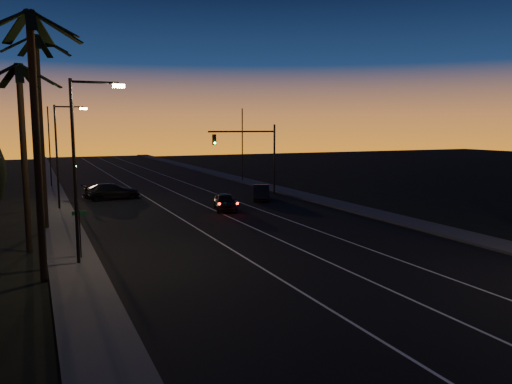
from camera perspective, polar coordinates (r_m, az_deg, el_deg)
name	(u,v)px	position (r m, az deg, el deg)	size (l,w,h in m)	color
road	(220,216)	(38.01, -4.11, -2.79)	(20.00, 170.00, 0.01)	black
sidewalk_left	(63,227)	(35.81, -21.23, -3.79)	(2.40, 170.00, 0.16)	#3A3A37
sidewalk_right	(344,206)	(43.08, 10.03, -1.57)	(2.40, 170.00, 0.16)	#3A3A37
lane_stripe_left	(182,219)	(37.11, -8.47, -3.08)	(0.12, 160.00, 0.01)	silver
lane_stripe_mid	(226,216)	(38.18, -3.41, -2.72)	(0.12, 160.00, 0.01)	silver
lane_stripe_right	(268,212)	(39.53, 1.35, -2.35)	(0.12, 160.00, 0.01)	silver
palm_near	(35,119)	(23.15, -23.92, 7.62)	(4.25, 4.16, 11.53)	black
palm_mid	(23,136)	(29.16, -25.10, 5.78)	(4.25, 4.16, 10.03)	black
palm_far	(40,113)	(35.17, -23.45, 8.25)	(4.25, 4.16, 12.53)	black
streetlight_left_near	(80,157)	(25.28, -19.43, 3.79)	(2.55, 0.26, 9.00)	black
streetlight_left_far	(61,148)	(43.24, -21.43, 4.70)	(2.55, 0.26, 8.50)	black
street_sign	(80,229)	(26.72, -19.48, -3.97)	(0.70, 0.06, 2.60)	black
signal_mast	(253,147)	(49.39, -0.35, 5.17)	(7.10, 0.41, 7.00)	black
signal_post	(75,172)	(45.42, -19.94, 2.13)	(0.28, 0.37, 4.20)	black
far_pole_left	(50,147)	(60.22, -22.53, 4.75)	(0.14, 0.14, 9.00)	black
far_pole_right	(242,145)	(61.95, -1.57, 5.37)	(0.14, 0.14, 9.00)	black
lead_car	(225,202)	(40.60, -3.56, -1.13)	(2.65, 4.78, 1.38)	black
right_car	(261,193)	(46.19, 0.59, -0.06)	(3.03, 4.48, 1.40)	black
cross_car	(112,191)	(48.54, -16.14, 0.08)	(5.35, 2.52, 1.51)	black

